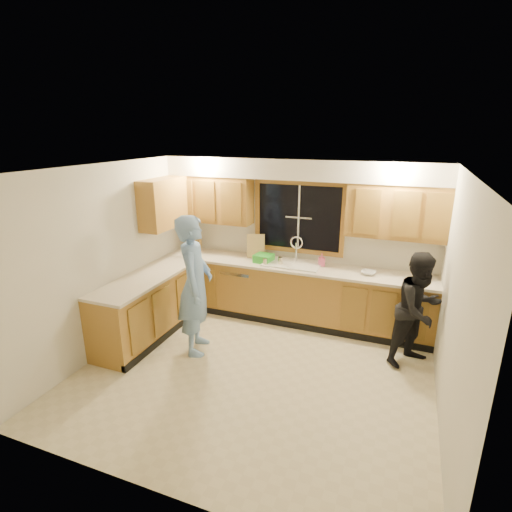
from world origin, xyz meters
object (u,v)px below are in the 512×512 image
Objects in this scene: knife_block at (198,245)px; soap_bottle at (322,260)px; bowl at (369,273)px; man at (195,285)px; dishwasher at (242,288)px; dish_crate at (264,258)px; woman at (419,310)px; stove at (122,324)px; sink at (292,268)px.

knife_block is 2.13m from soap_bottle.
bowl is (0.71, -0.13, -0.07)m from soap_bottle.
man reaches higher than bowl.
dishwasher is 3.09× the size of dish_crate.
man reaches higher than knife_block.
dish_crate is 0.90m from soap_bottle.
dish_crate reaches higher than bowl.
stove is at bearing 149.07° from woman.
woman is at bearing 18.27° from stove.
stove is (-1.80, -1.82, -0.41)m from sink.
woman is at bearing -18.27° from knife_block.
man is (0.86, 0.47, 0.49)m from stove.
stove is 4.62× the size of soap_bottle.
dish_crate is at bearing -13.31° from knife_block.
woman is at bearing -27.22° from soap_bottle.
woman is (3.63, 1.20, 0.30)m from stove.
bowl is at bearing -76.97° from man.
bowl is at bearing -9.37° from knife_block.
dishwasher is 1.44m from man.
dishwasher is 2.06m from bowl.
bowl reaches higher than dishwasher.
stove is 3.00m from soap_bottle.
man is 2.87m from woman.
knife_block is 2.85m from bowl.
stove is 2.29m from dish_crate.
bowl is (2.08, 1.32, 0.00)m from man.
sink is 0.96× the size of stove.
woman is at bearing -18.83° from sink.
woman reaches higher than dish_crate.
sink is 1.94m from woman.
soap_bottle is (0.43, 0.10, 0.15)m from sink.
man reaches higher than stove.
stove is 3.84m from woman.
dishwasher is 2.04m from stove.
dishwasher is at bearing 179.43° from bowl.
man is at bearing -147.66° from bowl.
soap_bottle is (2.13, 0.00, -0.01)m from knife_block.
woman is at bearing -14.16° from dish_crate.
woman is (1.83, -0.62, -0.12)m from sink.
stove is 0.60× the size of woman.
stove is 3.48m from bowl.
stove is 3.39× the size of dish_crate.
dishwasher is 0.91× the size of stove.
sink is 4.20× the size of bowl.
dish_crate reaches higher than dishwasher.
sink is 1.05× the size of dishwasher.
bowl is (1.14, -0.03, 0.08)m from sink.
woman is at bearing -94.64° from man.
sink is at bearing 0.99° from dishwasher.
man is at bearing 28.84° from stove.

